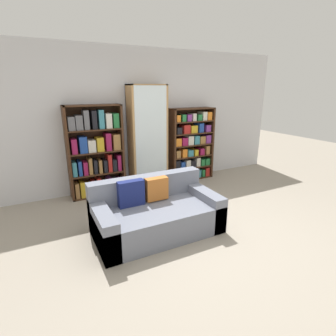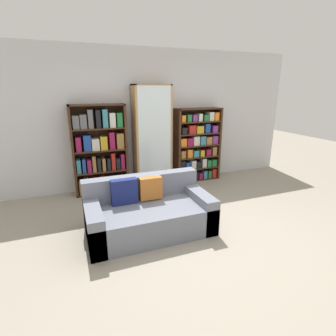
{
  "view_description": "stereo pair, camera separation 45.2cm",
  "coord_description": "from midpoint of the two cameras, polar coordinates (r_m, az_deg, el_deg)",
  "views": [
    {
      "loc": [
        -1.93,
        -2.67,
        1.94
      ],
      "look_at": [
        0.04,
        1.19,
        0.62
      ],
      "focal_mm": 28.0,
      "sensor_mm": 36.0,
      "label": 1
    },
    {
      "loc": [
        -1.52,
        -2.85,
        1.94
      ],
      "look_at": [
        0.04,
        1.19,
        0.62
      ],
      "focal_mm": 28.0,
      "sensor_mm": 36.0,
      "label": 2
    }
  ],
  "objects": [
    {
      "name": "bookshelf_right",
      "position": [
        5.73,
        8.66,
        4.71
      ],
      "size": [
        1.0,
        0.32,
        1.55
      ],
      "color": "#3D2314",
      "rests_on": "ground"
    },
    {
      "name": "display_cabinet",
      "position": [
        5.23,
        -1.03,
        6.64
      ],
      "size": [
        0.73,
        0.36,
        2.02
      ],
      "color": "#AD7F4C",
      "rests_on": "ground"
    },
    {
      "name": "wine_bottle",
      "position": [
        4.96,
        7.55,
        -4.48
      ],
      "size": [
        0.08,
        0.08,
        0.35
      ],
      "color": "#192333",
      "rests_on": "ground"
    },
    {
      "name": "wall_back",
      "position": [
        5.37,
        -2.33,
        10.59
      ],
      "size": [
        6.58,
        0.06,
        2.7
      ],
      "color": "silver",
      "rests_on": "ground"
    },
    {
      "name": "ground_plane",
      "position": [
        3.79,
        9.61,
        -14.15
      ],
      "size": [
        16.0,
        16.0,
        0.0
      ],
      "primitive_type": "plane",
      "color": "gray"
    },
    {
      "name": "bookshelf_left",
      "position": [
        5.04,
        -12.11,
        3.56
      ],
      "size": [
        1.0,
        0.32,
        1.67
      ],
      "color": "#3D2314",
      "rests_on": "ground"
    },
    {
      "name": "couch",
      "position": [
        3.73,
        -0.86,
        -9.81
      ],
      "size": [
        1.7,
        0.91,
        0.75
      ],
      "color": "slate",
      "rests_on": "ground"
    }
  ]
}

